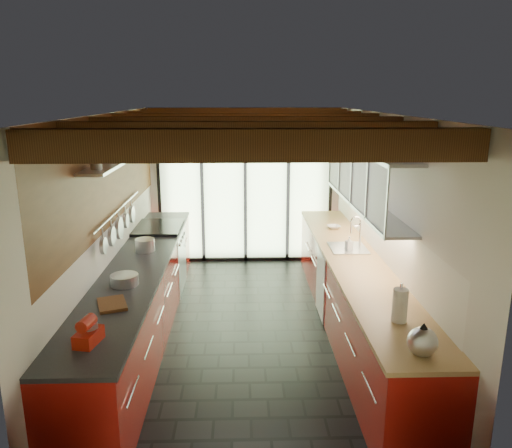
# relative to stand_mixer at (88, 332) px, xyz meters

# --- Properties ---
(ground) EXTENTS (5.50, 5.50, 0.00)m
(ground) POSITION_rel_stand_mixer_xyz_m (1.27, 2.00, -1.01)
(ground) COLOR black
(ground) RESTS_ON ground
(room_shell) EXTENTS (5.50, 5.50, 5.50)m
(room_shell) POSITION_rel_stand_mixer_xyz_m (1.27, 2.00, 0.64)
(room_shell) COLOR silver
(room_shell) RESTS_ON ground
(ceiling_beams) EXTENTS (3.14, 5.06, 4.90)m
(ceiling_beams) POSITION_rel_stand_mixer_xyz_m (1.27, 2.38, 1.45)
(ceiling_beams) COLOR #593316
(ceiling_beams) RESTS_ON ground
(glass_door) EXTENTS (2.95, 0.10, 2.90)m
(glass_door) POSITION_rel_stand_mixer_xyz_m (1.27, 4.69, 0.65)
(glass_door) COLOR #C6EAAD
(glass_door) RESTS_ON ground
(left_counter) EXTENTS (0.68, 5.00, 0.92)m
(left_counter) POSITION_rel_stand_mixer_xyz_m (-0.01, 2.00, -0.55)
(left_counter) COLOR #9A140D
(left_counter) RESTS_ON ground
(range_stove) EXTENTS (0.66, 0.90, 0.97)m
(range_stove) POSITION_rel_stand_mixer_xyz_m (-0.01, 3.45, -0.54)
(range_stove) COLOR silver
(range_stove) RESTS_ON ground
(right_counter) EXTENTS (0.68, 5.00, 0.92)m
(right_counter) POSITION_rel_stand_mixer_xyz_m (2.54, 2.00, -0.55)
(right_counter) COLOR #9A140D
(right_counter) RESTS_ON ground
(sink_assembly) EXTENTS (0.45, 0.52, 0.43)m
(sink_assembly) POSITION_rel_stand_mixer_xyz_m (2.56, 2.40, -0.05)
(sink_assembly) COLOR silver
(sink_assembly) RESTS_ON right_counter
(upper_cabinets_right) EXTENTS (0.34, 3.00, 3.00)m
(upper_cabinets_right) POSITION_rel_stand_mixer_xyz_m (2.70, 2.30, 0.84)
(upper_cabinets_right) COLOR silver
(upper_cabinets_right) RESTS_ON ground
(left_wall_fixtures) EXTENTS (0.28, 2.60, 0.96)m
(left_wall_fixtures) POSITION_rel_stand_mixer_xyz_m (-0.20, 2.18, 0.83)
(left_wall_fixtures) COLOR silver
(left_wall_fixtures) RESTS_ON ground
(stand_mixer) EXTENTS (0.20, 0.28, 0.23)m
(stand_mixer) POSITION_rel_stand_mixer_xyz_m (0.00, 0.00, 0.00)
(stand_mixer) COLOR #B51E0E
(stand_mixer) RESTS_ON left_counter
(pot_large) EXTENTS (0.30, 0.30, 0.15)m
(pot_large) POSITION_rel_stand_mixer_xyz_m (-0.00, 2.38, -0.01)
(pot_large) COLOR silver
(pot_large) RESTS_ON left_counter
(pot_small) EXTENTS (0.36, 0.36, 0.11)m
(pot_small) POSITION_rel_stand_mixer_xyz_m (-0.00, 1.24, -0.04)
(pot_small) COLOR silver
(pot_small) RESTS_ON left_counter
(cutting_board) EXTENTS (0.35, 0.40, 0.03)m
(cutting_board) POSITION_rel_stand_mixer_xyz_m (-0.00, 0.72, -0.08)
(cutting_board) COLOR brown
(cutting_board) RESTS_ON left_counter
(kettle) EXTENTS (0.25, 0.29, 0.27)m
(kettle) POSITION_rel_stand_mixer_xyz_m (2.54, -0.25, 0.03)
(kettle) COLOR silver
(kettle) RESTS_ON right_counter
(paper_towel) EXTENTS (0.15, 0.15, 0.35)m
(paper_towel) POSITION_rel_stand_mixer_xyz_m (2.54, 0.30, 0.06)
(paper_towel) COLOR white
(paper_towel) RESTS_ON right_counter
(soap_bottle) EXTENTS (0.10, 0.10, 0.18)m
(soap_bottle) POSITION_rel_stand_mixer_xyz_m (2.54, 2.33, -0.00)
(soap_bottle) COLOR silver
(soap_bottle) RESTS_ON right_counter
(bowl) EXTENTS (0.23, 0.23, 0.05)m
(bowl) POSITION_rel_stand_mixer_xyz_m (2.54, 3.37, -0.07)
(bowl) COLOR silver
(bowl) RESTS_ON right_counter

